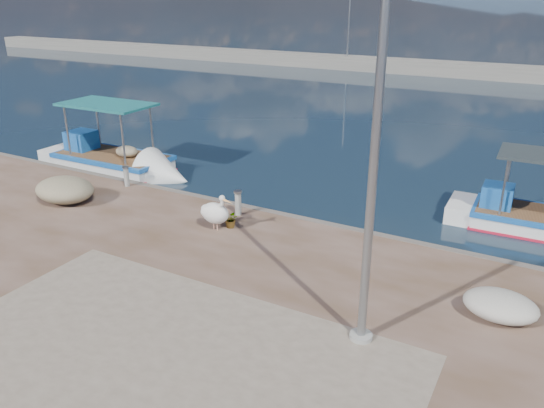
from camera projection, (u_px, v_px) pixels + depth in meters
The scene contains 12 objects.
ground at pixel (191, 312), 11.98m from camera, with size 1400.00×1400.00×0.00m, color #162635.
quay_patch at pixel (128, 390), 8.90m from camera, with size 9.00×7.00×0.01m, color gray.
breakwater at pixel (482, 71), 44.25m from camera, with size 120.00×2.20×7.50m.
boat_left at pixel (112, 164), 21.53m from camera, with size 6.62×2.31×3.16m.
boat_right at pixel (543, 224), 15.98m from camera, with size 5.80×2.06×2.77m.
pelican at pixel (215, 213), 14.73m from camera, with size 1.17×0.68×1.11m.
lamp_post at pixel (373, 176), 9.03m from camera, with size 0.44×0.96×7.00m.
bollard_near at pixel (238, 202), 15.79m from camera, with size 0.25×0.25×0.76m.
bollard_far at pixel (126, 175), 18.15m from camera, with size 0.23×0.23×0.71m.
potted_plant at pixel (231, 219), 14.97m from camera, with size 0.47×0.41×0.52m, color #33722D.
net_pile_d at pixel (500, 306), 10.80m from camera, with size 1.48×1.11×0.56m, color beige.
net_pile_b at pixel (65, 190), 16.82m from camera, with size 2.01×1.56×0.78m, color tan.
Camera 1 is at (6.55, -8.04, 6.72)m, focal length 35.00 mm.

